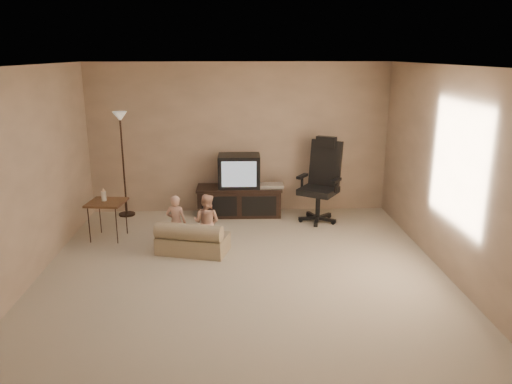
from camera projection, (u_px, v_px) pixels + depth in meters
floor at (243, 279)px, 6.03m from camera, size 5.50×5.50×0.00m
room_shell at (242, 156)px, 5.62m from camera, size 5.50×5.50×5.50m
tv_stand at (240, 190)px, 8.31m from camera, size 1.44×0.55×1.02m
office_chair at (320, 191)px, 8.02m from camera, size 0.86×0.86×1.35m
side_table at (106, 203)px, 7.22m from camera, size 0.57×0.57×0.76m
floor_lamp at (122, 141)px, 8.05m from camera, size 0.27×0.27×1.73m
child_sofa at (192, 240)px, 6.76m from camera, size 1.03×0.75×0.45m
toddler_left at (176, 222)px, 6.85m from camera, size 0.32×0.26×0.77m
toddler_right at (207, 222)px, 6.82m from camera, size 0.44×0.34×0.80m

